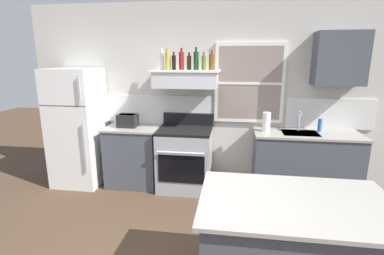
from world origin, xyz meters
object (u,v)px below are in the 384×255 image
Objects in this scene: stove_range at (185,158)px; bottle_dark_green_wine at (196,60)px; refrigerator at (78,127)px; bottle_brown_stout at (189,63)px; dish_soap_bottle at (320,125)px; kitchen_island at (292,255)px; toaster at (128,120)px; bottle_red_label_wine at (182,61)px; bottle_balsamic_dark at (174,62)px; paper_towel_roll at (266,122)px; bottle_champagne_gold_foil at (168,61)px; bottle_amber_wine at (212,62)px; bottle_olive_oil_square at (204,63)px; bottle_clear_tall at (162,61)px.

bottle_dark_green_wine is (0.15, 0.07, 1.41)m from stove_range.
bottle_dark_green_wine is (1.80, 0.10, 0.99)m from refrigerator.
bottle_brown_stout is at bearing 69.84° from stove_range.
dish_soap_bottle reaches higher than kitchen_island.
bottle_red_label_wine is (0.80, 0.09, 0.86)m from toaster.
stove_range is 1.39m from bottle_balsamic_dark.
kitchen_island is at bearing -44.55° from toaster.
bottle_brown_stout is at bearing 175.74° from paper_towel_roll.
bottle_red_label_wine is at bearing 11.48° from bottle_champagne_gold_foil.
toaster is at bearing -175.71° from bottle_amber_wine.
bottle_red_label_wine is at bearing -179.84° from bottle_amber_wine.
paper_towel_roll reaches higher than toaster.
bottle_brown_stout reaches higher than refrigerator.
bottle_dark_green_wine is (0.31, 0.03, 0.03)m from bottle_balsamic_dark.
bottle_olive_oil_square is (0.22, -0.08, 0.00)m from bottle_brown_stout.
paper_towel_roll is at bearing -3.43° from bottle_clear_tall.
bottle_olive_oil_square is (0.42, -0.00, -0.00)m from bottle_balsamic_dark.
bottle_balsamic_dark is 1.04× the size of bottle_brown_stout.
refrigerator is 6.53× the size of paper_towel_roll.
bottle_clear_tall is 0.21× the size of kitchen_island.
refrigerator is at bearing -175.46° from bottle_red_label_wine.
bottle_balsamic_dark is (0.19, -0.08, -0.02)m from bottle_clear_tall.
paper_towel_roll is at bearing 1.24° from refrigerator.
toaster is 1.01m from bottle_clear_tall.
refrigerator is 5.86× the size of bottle_red_label_wine.
dish_soap_bottle is (0.74, 0.10, -0.04)m from paper_towel_roll.
bottle_dark_green_wine is at bearing 164.63° from bottle_olive_oil_square.
bottle_olive_oil_square is (1.12, 0.03, 0.84)m from toaster.
bottle_balsamic_dark reaches higher than dish_soap_bottle.
bottle_amber_wine is (0.61, 0.04, -0.01)m from bottle_champagne_gold_foil.
bottle_olive_oil_square reaches higher than paper_towel_roll.
bottle_balsamic_dark is at bearing -159.95° from bottle_brown_stout.
kitchen_island is (1.41, -2.05, -1.41)m from bottle_champagne_gold_foil.
stove_range is 4.40× the size of bottle_balsamic_dark.
refrigerator is 2.06m from bottle_dark_green_wine.
refrigerator is 3.45m from kitchen_island.
bottle_brown_stout is at bearing 156.24° from bottle_dark_green_wine.
bottle_clear_tall is 2.39m from dish_soap_bottle.
dish_soap_bottle is (2.04, 0.09, -0.85)m from bottle_balsamic_dark.
toaster is 1.10× the size of paper_towel_roll.
bottle_brown_stout is 0.32m from bottle_amber_wine.
bottle_clear_tall is at bearing 156.98° from bottle_balsamic_dark.
bottle_amber_wine is at bearing 3.70° from bottle_champagne_gold_foil.
paper_towel_roll is (1.20, -0.07, -0.83)m from bottle_red_label_wine.
bottle_clear_tall is at bearing 178.91° from bottle_brown_stout.
bottle_dark_green_wine reaches higher than bottle_olive_oil_square.
bottle_red_label_wine reaches higher than toaster.
bottle_amber_wine is at bearing -2.68° from bottle_brown_stout.
bottle_champagne_gold_foil is at bearing -169.50° from bottle_brown_stout.
dish_soap_bottle is at bearing 71.23° from kitchen_island.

